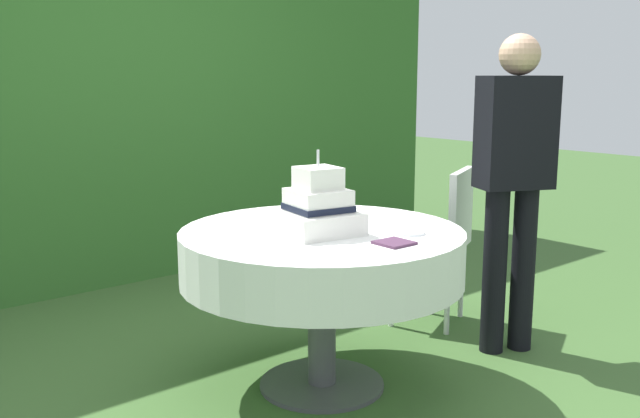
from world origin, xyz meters
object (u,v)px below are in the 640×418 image
(napkin_stack, at_px, (394,243))
(standing_person, at_px, (514,172))
(wedding_cake, at_px, (318,208))
(garden_chair, at_px, (442,231))
(cake_table, at_px, (322,256))
(serving_plate_near, at_px, (410,232))
(serving_plate_far, at_px, (276,217))

(napkin_stack, xyz_separation_m, standing_person, (0.97, 0.11, 0.19))
(wedding_cake, distance_m, garden_chair, 1.18)
(cake_table, xyz_separation_m, serving_plate_near, (0.24, -0.31, 0.13))
(napkin_stack, relative_size, garden_chair, 0.15)
(serving_plate_near, relative_size, standing_person, 0.08)
(serving_plate_near, relative_size, napkin_stack, 0.94)
(serving_plate_far, xyz_separation_m, standing_person, (1.02, -0.61, 0.19))
(serving_plate_near, bearing_deg, serving_plate_far, 110.72)
(serving_plate_near, xyz_separation_m, standing_person, (0.78, 0.02, 0.19))
(cake_table, distance_m, standing_person, 1.10)
(wedding_cake, relative_size, serving_plate_far, 2.64)
(cake_table, relative_size, garden_chair, 1.41)
(cake_table, height_order, serving_plate_near, serving_plate_near)
(serving_plate_near, distance_m, napkin_stack, 0.21)
(serving_plate_far, bearing_deg, cake_table, -89.85)
(serving_plate_far, bearing_deg, standing_person, -31.06)
(serving_plate_far, xyz_separation_m, garden_chair, (1.06, -0.13, -0.20))
(napkin_stack, distance_m, standing_person, 0.99)
(serving_plate_far, relative_size, standing_person, 0.09)
(serving_plate_far, height_order, garden_chair, garden_chair)
(cake_table, bearing_deg, garden_chair, 10.61)
(napkin_stack, bearing_deg, standing_person, 6.53)
(cake_table, bearing_deg, serving_plate_near, -51.94)
(wedding_cake, xyz_separation_m, garden_chair, (1.11, 0.23, -0.30))
(serving_plate_near, distance_m, standing_person, 0.80)
(garden_chair, bearing_deg, serving_plate_far, 173.03)
(wedding_cake, bearing_deg, serving_plate_near, -43.36)
(serving_plate_near, relative_size, garden_chair, 0.14)
(standing_person, bearing_deg, cake_table, 164.47)
(serving_plate_far, bearing_deg, napkin_stack, -86.14)
(cake_table, height_order, garden_chair, garden_chair)
(cake_table, bearing_deg, standing_person, -15.53)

